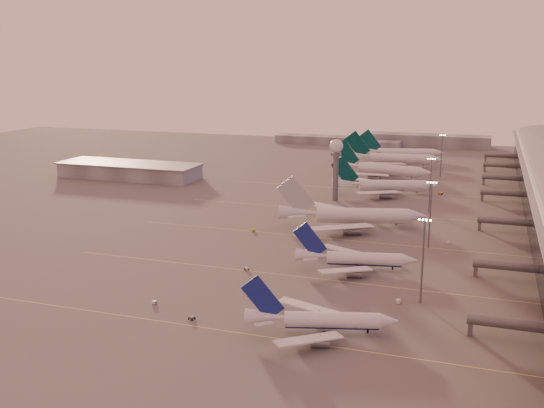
% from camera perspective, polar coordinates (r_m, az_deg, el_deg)
% --- Properties ---
extents(ground, '(700.00, 700.00, 0.00)m').
position_cam_1_polar(ground, '(198.79, -3.82, -6.81)').
color(ground, '#4F4D4D').
rests_on(ground, ground).
extents(taxiway_markings, '(180.00, 185.25, 0.02)m').
position_cam_1_polar(taxiway_markings, '(241.82, 7.94, -3.27)').
color(taxiway_markings, '#ECE753').
rests_on(taxiway_markings, ground).
extents(hangar, '(82.00, 27.00, 8.50)m').
position_cam_1_polar(hangar, '(372.36, -12.64, 2.97)').
color(hangar, slate).
rests_on(hangar, ground).
extents(radar_tower, '(6.40, 6.40, 31.10)m').
position_cam_1_polar(radar_tower, '(303.59, 5.76, 4.18)').
color(radar_tower, '#5A5D62').
rests_on(radar_tower, ground).
extents(mast_a, '(3.60, 0.56, 25.00)m').
position_cam_1_polar(mast_a, '(181.03, 13.37, -4.58)').
color(mast_a, '#5A5D62').
rests_on(mast_a, ground).
extents(mast_b, '(3.60, 0.56, 25.00)m').
position_cam_1_polar(mast_b, '(234.18, 14.01, -0.60)').
color(mast_b, '#5A5D62').
rests_on(mast_b, ground).
extents(mast_c, '(3.60, 0.56, 25.00)m').
position_cam_1_polar(mast_c, '(288.21, 14.01, 1.92)').
color(mast_c, '#5A5D62').
rests_on(mast_c, ground).
extents(mast_d, '(3.60, 0.56, 25.00)m').
position_cam_1_polar(mast_d, '(376.91, 14.95, 4.42)').
color(mast_d, '#5A5D62').
rests_on(mast_d, ground).
extents(distant_horizon, '(165.00, 37.50, 9.00)m').
position_cam_1_polar(distant_horizon, '(506.31, 10.81, 5.61)').
color(distant_horizon, slate).
rests_on(distant_horizon, ground).
extents(narrowbody_near, '(38.12, 30.00, 15.25)m').
position_cam_1_polar(narrowbody_near, '(161.04, 4.41, -10.55)').
color(narrowbody_near, silver).
rests_on(narrowbody_near, ground).
extents(narrowbody_mid, '(39.58, 31.27, 15.63)m').
position_cam_1_polar(narrowbody_mid, '(208.24, 7.49, -5.05)').
color(narrowbody_mid, silver).
rests_on(narrowbody_mid, ground).
extents(widebody_white, '(58.59, 46.33, 21.11)m').
position_cam_1_polar(widebody_white, '(259.17, 7.20, -1.30)').
color(widebody_white, silver).
rests_on(widebody_white, ground).
extents(greentail_a, '(52.50, 41.87, 19.47)m').
position_cam_1_polar(greentail_a, '(323.92, 10.09, 1.45)').
color(greentail_a, silver).
rests_on(greentail_a, ground).
extents(greentail_b, '(57.48, 46.08, 20.99)m').
position_cam_1_polar(greentail_b, '(368.25, 9.86, 2.89)').
color(greentail_b, silver).
rests_on(greentail_b, ground).
extents(greentail_c, '(61.05, 49.13, 22.18)m').
position_cam_1_polar(greentail_c, '(406.98, 10.88, 3.84)').
color(greentail_c, silver).
rests_on(greentail_c, ground).
extents(greentail_d, '(55.36, 44.16, 20.50)m').
position_cam_1_polar(greentail_d, '(435.36, 11.56, 4.36)').
color(greentail_d, silver).
rests_on(greentail_d, ground).
extents(gsv_truck_a, '(5.39, 2.36, 2.12)m').
position_cam_1_polar(gsv_truck_a, '(182.22, -10.40, -8.54)').
color(gsv_truck_a, silver).
rests_on(gsv_truck_a, ground).
extents(gsv_tug_near, '(2.79, 3.61, 0.91)m').
position_cam_1_polar(gsv_tug_near, '(170.99, -7.20, -10.12)').
color(gsv_tug_near, '#5D5F62').
rests_on(gsv_tug_near, ground).
extents(gsv_catering_a, '(5.57, 2.72, 4.54)m').
position_cam_1_polar(gsv_catering_a, '(182.93, 11.34, -8.09)').
color(gsv_catering_a, silver).
rests_on(gsv_catering_a, ground).
extents(gsv_tug_mid, '(3.52, 3.80, 0.93)m').
position_cam_1_polar(gsv_tug_mid, '(207.21, -2.30, -5.82)').
color(gsv_tug_mid, silver).
rests_on(gsv_tug_mid, ground).
extents(gsv_truck_b, '(5.91, 3.09, 2.27)m').
position_cam_1_polar(gsv_truck_b, '(215.90, 11.34, -5.10)').
color(gsv_truck_b, silver).
rests_on(gsv_truck_b, ground).
extents(gsv_truck_c, '(6.27, 4.37, 2.39)m').
position_cam_1_polar(gsv_truck_c, '(251.39, -1.60, -2.23)').
color(gsv_truck_c, gold).
rests_on(gsv_truck_c, ground).
extents(gsv_catering_b, '(4.85, 3.61, 3.64)m').
position_cam_1_polar(gsv_catering_b, '(243.44, 15.60, -3.08)').
color(gsv_catering_b, silver).
rests_on(gsv_catering_b, ground).
extents(gsv_truck_d, '(1.92, 4.93, 1.99)m').
position_cam_1_polar(gsv_truck_d, '(307.16, 2.78, 0.54)').
color(gsv_truck_d, silver).
rests_on(gsv_truck_d, ground).
extents(gsv_tug_hangar, '(4.37, 3.21, 1.12)m').
position_cam_1_polar(gsv_tug_hangar, '(329.89, 14.88, 0.91)').
color(gsv_tug_hangar, gold).
rests_on(gsv_tug_hangar, ground).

